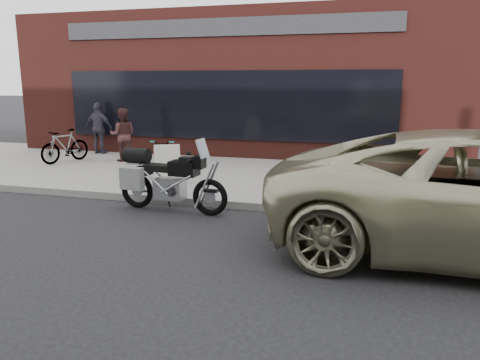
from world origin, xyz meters
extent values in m
plane|color=black|center=(0.00, 0.00, 0.00)|extent=(120.00, 120.00, 0.00)
cube|color=gray|center=(0.00, 7.00, 0.07)|extent=(44.00, 6.00, 0.15)
cube|color=#58221C|center=(-2.00, 14.00, 2.25)|extent=(14.00, 10.00, 4.50)
cube|color=black|center=(-2.00, 8.97, 1.70)|extent=(10.00, 0.08, 2.00)
cube|color=#2A2A2F|center=(-2.00, 8.97, 3.90)|extent=(10.00, 0.08, 0.50)
torus|color=black|center=(-1.98, 3.63, 0.34)|extent=(0.69, 0.17, 0.69)
torus|color=black|center=(-0.45, 3.50, 0.34)|extent=(0.69, 0.17, 0.69)
cube|color=#B7B7BC|center=(-1.27, 3.57, 0.43)|extent=(0.59, 0.35, 0.39)
cube|color=black|center=(-0.96, 3.54, 0.84)|extent=(0.54, 0.37, 0.27)
cube|color=black|center=(-1.47, 3.58, 0.82)|extent=(0.58, 0.33, 0.12)
cube|color=black|center=(-1.83, 3.61, 0.74)|extent=(0.32, 0.25, 0.14)
cube|color=black|center=(-0.66, 3.52, 0.97)|extent=(0.20, 0.26, 0.23)
cube|color=silver|center=(-0.59, 3.51, 1.23)|extent=(0.17, 0.32, 0.34)
cylinder|color=black|center=(-0.73, 3.53, 1.04)|extent=(0.09, 0.72, 0.03)
cube|color=#B7B7BC|center=(-1.95, 3.62, 0.88)|extent=(0.31, 0.33, 0.03)
cube|color=slate|center=(-1.93, 3.35, 0.63)|extent=(0.44, 0.22, 0.41)
cylinder|color=black|center=(-1.95, 3.62, 1.02)|extent=(0.51, 0.32, 0.29)
cylinder|color=#B7B7BC|center=(-1.66, 3.76, 0.36)|extent=(0.57, 0.13, 0.20)
imported|color=gray|center=(-2.50, 6.17, 0.59)|extent=(0.86, 1.74, 0.87)
imported|color=gray|center=(-5.98, 6.94, 0.61)|extent=(0.90, 1.59, 0.92)
cube|color=silver|center=(-1.93, 4.94, 0.60)|extent=(0.62, 0.51, 0.89)
cube|color=silver|center=(-2.04, 5.15, 0.60)|extent=(0.62, 0.51, 0.89)
imported|color=#492827|center=(-4.50, 7.57, 0.90)|extent=(0.90, 0.81, 1.50)
imported|color=#3C3949|center=(-5.91, 8.60, 0.95)|extent=(0.96, 0.45, 1.60)
camera|label=1|loc=(2.31, -4.26, 2.42)|focal=35.00mm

